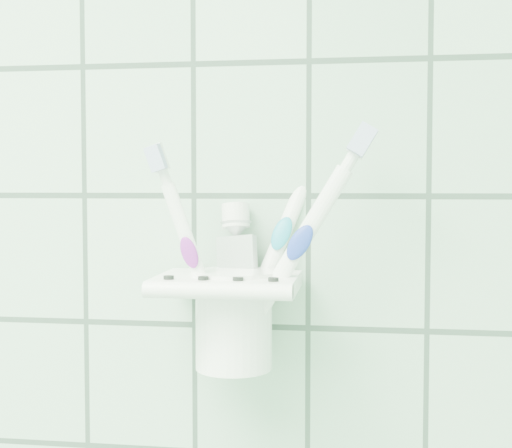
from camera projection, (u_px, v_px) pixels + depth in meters
The scene contains 6 objects.
holder_bracket at pixel (228, 285), 0.57m from camera, with size 0.11×0.10×0.03m.
cup at pixel (234, 315), 0.57m from camera, with size 0.07×0.07×0.08m.
toothbrush_pink at pixel (229, 247), 0.55m from camera, with size 0.06×0.02×0.18m.
toothbrush_blue at pixel (232, 226), 0.58m from camera, with size 0.07×0.06×0.21m.
toothbrush_orange at pixel (229, 225), 0.55m from camera, with size 0.10×0.02×0.21m.
toothpaste_tube at pixel (240, 267), 0.58m from camera, with size 0.04×0.03×0.13m.
Camera 1 is at (0.74, 0.60, 1.37)m, focal length 50.00 mm.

